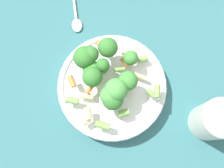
{
  "coord_description": "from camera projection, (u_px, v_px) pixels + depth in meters",
  "views": [
    {
      "loc": [
        0.13,
        0.01,
        0.6
      ],
      "look_at": [
        0.0,
        0.0,
        0.06
      ],
      "focal_mm": 42.0,
      "sensor_mm": 36.0,
      "label": 1
    }
  ],
  "objects": [
    {
      "name": "bowl",
      "position": [
        112.0,
        87.0,
        0.59
      ],
      "size": [
        0.24,
        0.24,
        0.05
      ],
      "color": "silver",
      "rests_on": "ground_plane"
    },
    {
      "name": "pasta_salad",
      "position": [
        107.0,
        76.0,
        0.53
      ],
      "size": [
        0.19,
        0.19,
        0.08
      ],
      "color": "#8CB766",
      "rests_on": "bowl"
    },
    {
      "name": "ground_plane",
      "position": [
        112.0,
        90.0,
        0.62
      ],
      "size": [
        3.0,
        3.0,
        0.0
      ],
      "primitive_type": "plane",
      "color": "#2D6066"
    },
    {
      "name": "cup",
      "position": [
        214.0,
        120.0,
        0.55
      ],
      "size": [
        0.08,
        0.08,
        0.1
      ],
      "color": "silver",
      "rests_on": "ground_plane"
    },
    {
      "name": "spoon",
      "position": [
        75.0,
        9.0,
        0.66
      ],
      "size": [
        0.19,
        0.06,
        0.01
      ],
      "rotation": [
        0.0,
        0.0,
        6.53
      ],
      "color": "silver",
      "rests_on": "ground_plane"
    }
  ]
}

